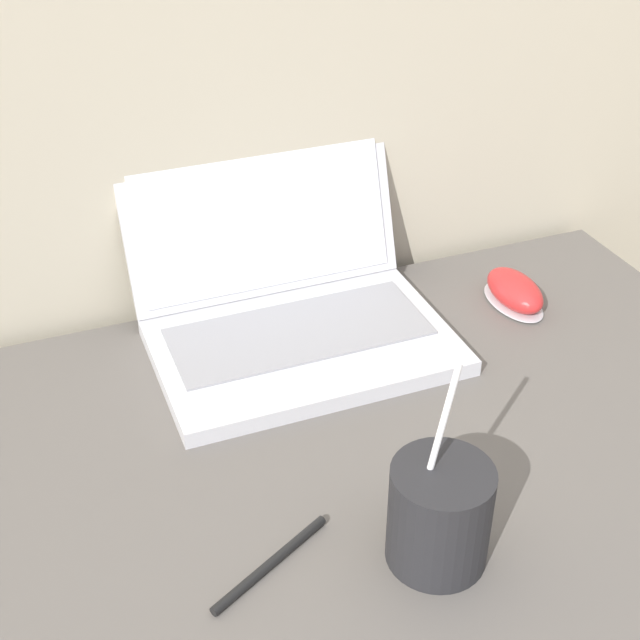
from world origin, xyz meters
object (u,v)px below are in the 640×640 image
object	(u,v)px
drink_cup	(439,513)
pen	(271,563)
computer_mouse	(515,292)
laptop	(288,296)

from	to	relation	value
drink_cup	pen	xyz separation A→B (m)	(-0.14, 0.04, -0.05)
drink_cup	computer_mouse	size ratio (longest dim) A/B	1.86
drink_cup	computer_mouse	world-z (taller)	drink_cup
drink_cup	computer_mouse	bearing A→B (deg)	49.37
computer_mouse	pen	world-z (taller)	computer_mouse
drink_cup	laptop	bearing A→B (deg)	90.12
drink_cup	computer_mouse	xyz separation A→B (m)	(0.29, 0.34, -0.04)
laptop	computer_mouse	bearing A→B (deg)	-9.25
pen	drink_cup	bearing A→B (deg)	-15.98
pen	computer_mouse	bearing A→B (deg)	34.55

